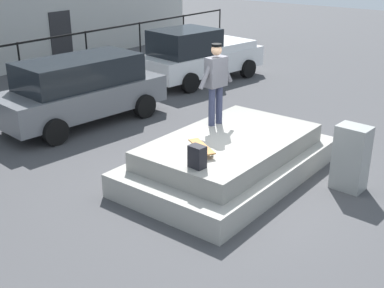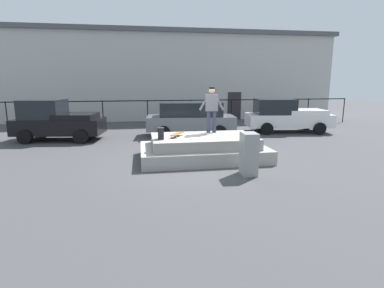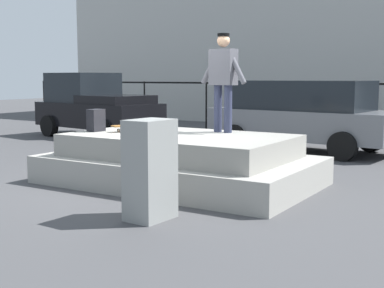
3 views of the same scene
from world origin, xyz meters
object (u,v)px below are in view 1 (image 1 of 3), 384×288
(skateboard, at_px, (202,147))
(car_grey_hatchback_mid, at_px, (81,89))
(car_white_pickup_far, at_px, (199,55))
(utility_box, at_px, (351,158))
(backpack, at_px, (197,157))
(skateboarder, at_px, (216,79))

(skateboard, height_order, car_grey_hatchback_mid, car_grey_hatchback_mid)
(car_white_pickup_far, bearing_deg, skateboard, -142.16)
(skateboard, bearing_deg, utility_box, -48.08)
(car_grey_hatchback_mid, bearing_deg, backpack, -109.75)
(skateboarder, distance_m, utility_box, 3.10)
(skateboard, distance_m, backpack, 0.69)
(skateboard, distance_m, car_white_pickup_far, 8.44)
(skateboarder, xyz_separation_m, utility_box, (0.49, -2.82, -1.19))
(skateboard, bearing_deg, backpack, -149.23)
(car_grey_hatchback_mid, bearing_deg, utility_box, -85.22)
(backpack, height_order, car_white_pickup_far, car_white_pickup_far)
(skateboarder, height_order, backpack, skateboarder)
(skateboarder, relative_size, utility_box, 1.34)
(skateboarder, distance_m, car_grey_hatchback_mid, 4.33)
(car_white_pickup_far, height_order, utility_box, car_white_pickup_far)
(skateboard, distance_m, car_grey_hatchback_mid, 5.11)
(skateboard, bearing_deg, car_grey_hatchback_mid, 75.15)
(skateboarder, height_order, skateboard, skateboarder)
(car_white_pickup_far, xyz_separation_m, utility_box, (-4.76, -7.29, -0.27))
(backpack, bearing_deg, car_grey_hatchback_mid, -14.75)
(utility_box, bearing_deg, skateboarder, 103.30)
(skateboarder, relative_size, car_white_pickup_far, 0.36)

